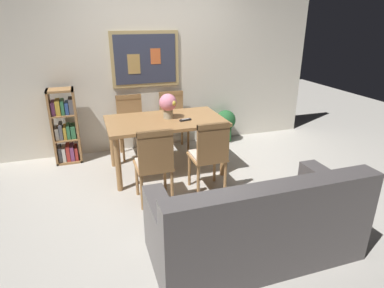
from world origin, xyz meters
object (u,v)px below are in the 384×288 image
Objects in this scene: dining_chair_near_left at (154,160)px; potted_ivy at (226,123)px; dining_table at (165,126)px; dining_chair_far_right at (173,116)px; flower_vase at (168,104)px; dining_chair_near_right at (210,152)px; bookshelf at (65,129)px; leather_couch at (256,226)px; dining_chair_far_left at (131,121)px; tv_remote at (185,120)px.

potted_ivy is (1.56, 1.60, -0.22)m from dining_chair_near_left.
dining_chair_far_right is at bearing 67.97° from dining_table.
flower_vase is (-1.18, -0.76, 0.61)m from potted_ivy.
dining_chair_near_right is at bearing -119.91° from potted_ivy.
bookshelf is 1.99× the size of potted_ivy.
dining_chair_near_left is 0.51× the size of leather_couch.
bookshelf is 2.54m from potted_ivy.
dining_chair_far_left is 1.00× the size of dining_chair_near_right.
dining_chair_near_right is at bearing -89.19° from dining_chair_far_right.
dining_chair_far_left is 1.66m from dining_chair_near_right.
potted_ivy is 1.44m from tv_remote.
flower_vase is at bearing -60.02° from dining_chair_far_left.
bookshelf is at bearing 121.89° from dining_chair_near_left.
dining_chair_near_left is (-0.33, -0.80, -0.11)m from dining_table.
dining_chair_near_right is (0.69, -1.51, 0.00)m from dining_chair_far_left.
dining_chair_far_left is at bearing 91.04° from dining_chair_near_left.
dining_chair_far_left is 5.64× the size of tv_remote.
dining_chair_near_left and dining_chair_far_right have the same top height.
dining_chair_near_right is 2.23m from bookshelf.
flower_vase is at bearing -109.42° from dining_chair_far_right.
dining_chair_far_right is 1.68× the size of potted_ivy.
tv_remote reaches higher than potted_ivy.
leather_couch is 1.67× the size of bookshelf.
dining_chair_near_left is 1.68× the size of potted_ivy.
leather_couch is 1.86m from tv_remote.
dining_chair_near_left is at bearing -112.21° from dining_table.
flower_vase is at bearing 65.57° from dining_chair_near_left.
bookshelf reaches higher than flower_vase.
dining_chair_far_right reaches higher than potted_ivy.
leather_couch is at bearing -59.25° from bookshelf.
flower_vase reaches higher than dining_chair_far_right.
tv_remote is at bearing -94.95° from dining_chair_far_right.
dining_table is 4.65× the size of flower_vase.
dining_chair_far_left is 1.68× the size of potted_ivy.
tv_remote reaches higher than dining_table.
dining_chair_near_left is 2.25m from potted_ivy.
dining_chair_far_left reaches higher than dining_table.
bookshelf is at bearing 120.75° from leather_couch.
dining_chair_far_right is at bearing 90.81° from dining_chair_near_right.
tv_remote is (0.59, -0.89, 0.21)m from dining_chair_far_left.
potted_ivy is 3.36× the size of tv_remote.
potted_ivy is (0.90, 1.57, -0.22)m from dining_chair_near_right.
dining_chair_far_right reaches higher than leather_couch.
tv_remote is (-0.08, 1.81, 0.44)m from leather_couch.
dining_chair_far_right is at bearing 1.06° from bookshelf.
dining_chair_far_right is (0.67, 0.03, 0.00)m from dining_chair_far_left.
dining_chair_far_right is 0.95m from tv_remote.
tv_remote is at bearing -30.77° from dining_table.
bookshelf is at bearing 137.10° from dining_chair_near_right.
potted_ivy is at bearing 1.15° from bookshelf.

